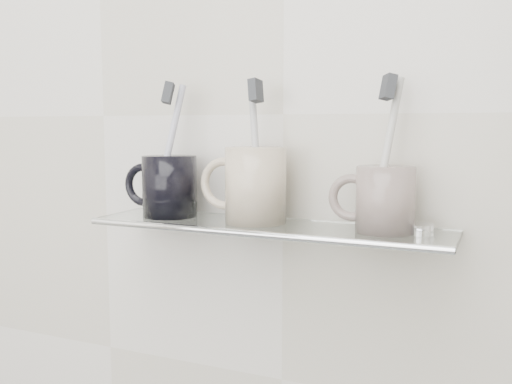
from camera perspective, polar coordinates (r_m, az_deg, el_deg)
The scene contains 18 objects.
wall_back at distance 0.83m, azimuth 2.75°, elevation 7.76°, with size 2.50×2.50×0.00m, color silver.
shelf_glass at distance 0.78m, azimuth 1.06°, elevation -3.49°, with size 0.50×0.12×0.01m, color silver.
shelf_rail at distance 0.73m, azimuth -0.63°, elevation -4.20°, with size 0.01×0.01×0.50m, color silver.
bracket_left at distance 0.92m, azimuth -9.93°, elevation -2.72°, with size 0.02×0.02×0.03m, color silver.
bracket_right at distance 0.78m, azimuth 16.93°, elevation -4.68°, with size 0.02×0.02×0.03m, color silver.
mug_left at distance 0.85m, azimuth -8.63°, elevation 0.58°, with size 0.08×0.08×0.09m, color black.
mug_left_handle at distance 0.88m, azimuth -11.17°, elevation 0.70°, with size 0.07×0.07×0.01m, color black.
toothbrush_left at distance 0.85m, azimuth -8.69°, elevation 4.36°, with size 0.01×0.01×0.19m, color silver.
bristles_left at distance 0.85m, azimuth -8.79°, elevation 9.76°, with size 0.01×0.02×0.03m, color #33353A.
mug_center at distance 0.79m, azimuth -0.03°, elevation 0.70°, with size 0.08×0.08×0.10m, color beige.
mug_center_handle at distance 0.81m, azimuth -3.18°, elevation 0.84°, with size 0.07×0.07×0.01m, color beige.
toothbrush_center at distance 0.78m, azimuth -0.03°, elevation 4.25°, with size 0.01×0.01×0.19m, color #B1B1B1.
bristles_center at distance 0.78m, azimuth -0.03°, elevation 10.10°, with size 0.01×0.02×0.03m, color #33353A.
mug_right at distance 0.73m, azimuth 12.80°, elevation -0.73°, with size 0.07×0.07×0.08m, color beige.
mug_right_handle at distance 0.74m, azimuth 9.55°, elevation -0.56°, with size 0.06×0.06×0.01m, color beige.
toothbrush_right at distance 0.73m, azimuth 12.92°, elevation 3.91°, with size 0.01×0.01×0.19m, color silver.
bristles_right at distance 0.73m, azimuth 13.08°, elevation 10.19°, with size 0.01×0.02×0.03m, color #33353A.
chrome_cap at distance 0.73m, azimuth 16.17°, elevation -3.61°, with size 0.03×0.03×0.01m, color silver.
Camera 1 is at (0.30, 0.33, 1.23)m, focal length 40.00 mm.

